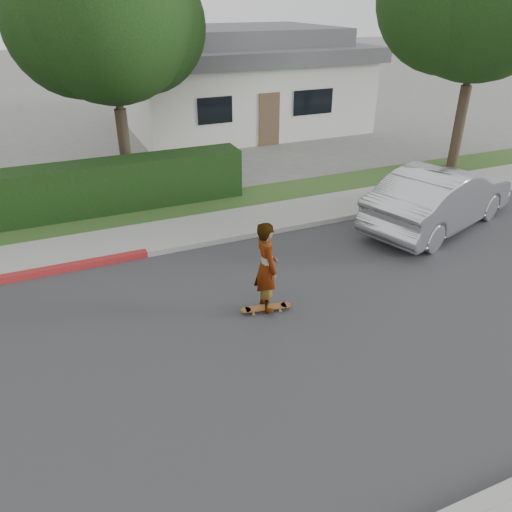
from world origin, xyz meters
The scene contains 10 objects.
ground centered at (0.00, 0.00, 0.00)m, with size 120.00×120.00×0.00m, color slate.
road centered at (0.00, 0.00, 0.01)m, with size 60.00×8.00×0.01m, color #2D2D30.
curb_far centered at (0.00, 4.10, 0.07)m, with size 60.00×0.20×0.15m, color #9E9E99.
sidewalk_far centered at (0.00, 5.00, 0.06)m, with size 60.00×1.60×0.12m, color gray.
planting_strip centered at (0.00, 6.60, 0.05)m, with size 60.00×1.60×0.10m, color #2D4C1E.
tree_center centered at (1.49, 9.19, 4.90)m, with size 5.66×4.84×7.44m.
house centered at (8.00, 16.00, 2.10)m, with size 10.60×8.60×4.30m.
skateboard centered at (2.66, 0.83, 0.09)m, with size 1.02×0.37×0.09m.
skateboarder centered at (2.66, 0.83, 1.01)m, with size 0.66×0.44×1.82m, color white.
car_silver centered at (8.56, 2.78, 0.82)m, with size 1.73×4.96×1.63m, color #B8BBC0.
Camera 1 is at (-0.76, -6.66, 5.57)m, focal length 35.00 mm.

